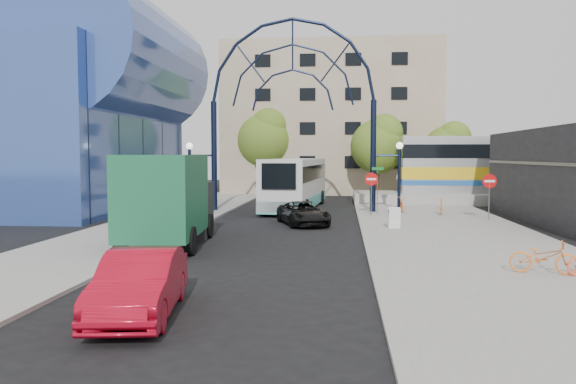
# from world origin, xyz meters

# --- Properties ---
(ground) EXTENTS (120.00, 120.00, 0.00)m
(ground) POSITION_xyz_m (0.00, 0.00, 0.00)
(ground) COLOR black
(ground) RESTS_ON ground
(sidewalk_east) EXTENTS (8.00, 56.00, 0.12)m
(sidewalk_east) POSITION_xyz_m (8.00, 4.00, 0.06)
(sidewalk_east) COLOR gray
(sidewalk_east) RESTS_ON ground
(plaza_west) EXTENTS (5.00, 50.00, 0.12)m
(plaza_west) POSITION_xyz_m (-6.50, 6.00, 0.06)
(plaza_west) COLOR gray
(plaza_west) RESTS_ON ground
(gateway_arch) EXTENTS (13.64, 0.44, 12.10)m
(gateway_arch) POSITION_xyz_m (0.00, 14.00, 8.56)
(gateway_arch) COLOR black
(gateway_arch) RESTS_ON ground
(stop_sign) EXTENTS (0.80, 0.07, 2.50)m
(stop_sign) POSITION_xyz_m (4.80, 12.00, 1.99)
(stop_sign) COLOR slate
(stop_sign) RESTS_ON sidewalk_east
(do_not_enter_sign) EXTENTS (0.76, 0.07, 2.48)m
(do_not_enter_sign) POSITION_xyz_m (11.00, 10.00, 1.98)
(do_not_enter_sign) COLOR slate
(do_not_enter_sign) RESTS_ON sidewalk_east
(street_name_sign) EXTENTS (0.70, 0.70, 2.80)m
(street_name_sign) POSITION_xyz_m (5.20, 12.60, 2.13)
(street_name_sign) COLOR slate
(street_name_sign) RESTS_ON sidewalk_east
(sandwich_board) EXTENTS (0.55, 0.61, 0.99)m
(sandwich_board) POSITION_xyz_m (5.60, 5.98, 0.74)
(sandwich_board) COLOR white
(sandwich_board) RESTS_ON sidewalk_east
(transit_hall) EXTENTS (16.50, 18.00, 14.50)m
(transit_hall) POSITION_xyz_m (-15.30, 15.00, 6.70)
(transit_hall) COLOR #34519F
(transit_hall) RESTS_ON ground
(apartment_block) EXTENTS (20.00, 12.10, 14.00)m
(apartment_block) POSITION_xyz_m (2.00, 34.97, 7.00)
(apartment_block) COLOR tan
(apartment_block) RESTS_ON ground
(train_platform) EXTENTS (32.00, 5.00, 0.80)m
(train_platform) POSITION_xyz_m (20.00, 22.00, 0.40)
(train_platform) COLOR gray
(train_platform) RESTS_ON ground
(train_car) EXTENTS (25.10, 3.05, 4.20)m
(train_car) POSITION_xyz_m (20.00, 22.00, 2.90)
(train_car) COLOR #B7B7BC
(train_car) RESTS_ON train_platform
(tree_north_a) EXTENTS (4.48, 4.48, 7.00)m
(tree_north_a) POSITION_xyz_m (6.12, 25.93, 4.61)
(tree_north_a) COLOR #382314
(tree_north_a) RESTS_ON ground
(tree_north_b) EXTENTS (5.12, 5.12, 8.00)m
(tree_north_b) POSITION_xyz_m (-3.88, 29.93, 5.27)
(tree_north_b) COLOR #382314
(tree_north_b) RESTS_ON ground
(tree_north_c) EXTENTS (4.16, 4.16, 6.50)m
(tree_north_c) POSITION_xyz_m (12.12, 27.93, 4.28)
(tree_north_c) COLOR #382314
(tree_north_c) RESTS_ON ground
(city_bus) EXTENTS (3.64, 12.44, 3.37)m
(city_bus) POSITION_xyz_m (-0.03, 16.79, 1.76)
(city_bus) COLOR silver
(city_bus) RESTS_ON ground
(green_truck) EXTENTS (3.27, 7.38, 3.62)m
(green_truck) POSITION_xyz_m (-3.77, 0.73, 1.81)
(green_truck) COLOR black
(green_truck) RESTS_ON ground
(black_suv) EXTENTS (3.35, 4.80, 1.22)m
(black_suv) POSITION_xyz_m (1.11, 7.84, 0.61)
(black_suv) COLOR black
(black_suv) RESTS_ON ground
(red_sedan) EXTENTS (2.18, 4.63, 1.47)m
(red_sedan) POSITION_xyz_m (-1.38, -9.00, 0.73)
(red_sedan) COLOR #B20A20
(red_sedan) RESTS_ON ground
(bike_near_a) EXTENTS (0.74, 1.88, 0.97)m
(bike_near_a) POSITION_xyz_m (6.73, 14.00, 0.61)
(bike_near_a) COLOR orange
(bike_near_a) RESTS_ON sidewalk_east
(bike_near_b) EXTENTS (0.69, 1.64, 0.96)m
(bike_near_b) POSITION_xyz_m (8.94, 12.63, 0.60)
(bike_near_b) COLOR orange
(bike_near_b) RESTS_ON sidewalk_east
(bike_far_c) EXTENTS (1.99, 1.08, 0.99)m
(bike_far_c) POSITION_xyz_m (9.04, -4.02, 0.62)
(bike_far_c) COLOR orange
(bike_far_c) RESTS_ON sidewalk_east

